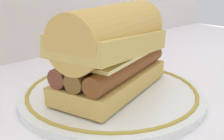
# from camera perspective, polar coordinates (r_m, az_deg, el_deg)

# --- Properties ---
(ground_plane) EXTENTS (1.50, 1.50, 0.00)m
(ground_plane) POSITION_cam_1_polar(r_m,az_deg,el_deg) (0.43, 1.31, -6.51)
(ground_plane) COLOR white
(plate) EXTENTS (0.29, 0.29, 0.01)m
(plate) POSITION_cam_1_polar(r_m,az_deg,el_deg) (0.44, 0.00, -4.58)
(plate) COLOR white
(plate) RESTS_ON ground_plane
(sausage_sandwich) EXTENTS (0.22, 0.14, 0.13)m
(sausage_sandwich) POSITION_cam_1_polar(r_m,az_deg,el_deg) (0.42, 0.00, 4.37)
(sausage_sandwich) COLOR #D6AB52
(sausage_sandwich) RESTS_ON plate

